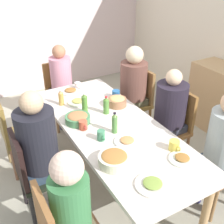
# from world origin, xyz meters

# --- Properties ---
(ground_plane) EXTENTS (6.61, 6.61, 0.00)m
(ground_plane) POSITION_xyz_m (0.00, 0.00, 0.00)
(ground_plane) COLOR #A39F8B
(wall_left) EXTENTS (0.12, 4.42, 2.60)m
(wall_left) POSITION_xyz_m (-2.81, 0.00, 1.30)
(wall_left) COLOR silver
(wall_left) RESTS_ON ground_plane
(dining_table) EXTENTS (2.18, 0.85, 0.74)m
(dining_table) POSITION_xyz_m (0.00, 0.00, 0.66)
(dining_table) COLOR beige
(dining_table) RESTS_ON ground_plane
(chair_0) EXTENTS (0.40, 0.40, 0.90)m
(chair_0) POSITION_xyz_m (0.00, 0.81, 0.51)
(chair_0) COLOR #966133
(chair_0) RESTS_ON ground_plane
(person_0) EXTENTS (0.34, 0.34, 1.18)m
(person_0) POSITION_xyz_m (-0.00, 0.72, 0.72)
(person_0) COLOR #26304B
(person_0) RESTS_ON ground_plane
(chair_1) EXTENTS (0.40, 0.40, 0.90)m
(chair_1) POSITION_xyz_m (0.00, -0.81, 0.51)
(chair_1) COLOR black
(chair_1) RESTS_ON ground_plane
(person_1) EXTENTS (0.33, 0.33, 1.28)m
(person_1) POSITION_xyz_m (0.00, -0.72, 0.77)
(person_1) COLOR #373054
(person_1) RESTS_ON ground_plane
(chair_2) EXTENTS (0.40, 0.40, 0.90)m
(chair_2) POSITION_xyz_m (-1.47, 0.00, 0.51)
(chair_2) COLOR brown
(chair_2) RESTS_ON ground_plane
(person_2) EXTENTS (0.30, 0.30, 1.18)m
(person_2) POSITION_xyz_m (-1.38, 0.00, 0.70)
(person_2) COLOR #373747
(person_2) RESTS_ON ground_plane
(person_3) EXTENTS (0.30, 0.30, 1.18)m
(person_3) POSITION_xyz_m (0.73, -0.71, 0.71)
(person_3) COLOR brown
(person_3) RESTS_ON ground_plane
(chair_4) EXTENTS (0.40, 0.40, 0.90)m
(chair_4) POSITION_xyz_m (-0.73, 0.81, 0.51)
(chair_4) COLOR olive
(chair_4) RESTS_ON ground_plane
(person_4) EXTENTS (0.34, 0.34, 1.23)m
(person_4) POSITION_xyz_m (-0.73, 0.72, 0.75)
(person_4) COLOR brown
(person_4) RESTS_ON ground_plane
(person_5) EXTENTS (0.31, 0.31, 1.24)m
(person_5) POSITION_xyz_m (0.73, 0.72, 0.74)
(person_5) COLOR #313552
(person_5) RESTS_ON ground_plane
(chair_6) EXTENTS (0.40, 0.40, 0.90)m
(chair_6) POSITION_xyz_m (-0.73, -0.81, 0.51)
(chair_6) COLOR olive
(chair_6) RESTS_ON ground_plane
(plate_0) EXTENTS (0.21, 0.21, 0.04)m
(plate_0) POSITION_xyz_m (0.73, 0.24, 0.76)
(plate_0) COLOR silver
(plate_0) RESTS_ON dining_table
(plate_1) EXTENTS (0.25, 0.25, 0.04)m
(plate_1) POSITION_xyz_m (-0.90, -0.06, 0.76)
(plate_1) COLOR silver
(plate_1) RESTS_ON dining_table
(plate_2) EXTENTS (0.23, 0.23, 0.04)m
(plate_2) POSITION_xyz_m (0.31, -0.02, 0.76)
(plate_2) COLOR white
(plate_2) RESTS_ON dining_table
(plate_3) EXTENTS (0.23, 0.23, 0.04)m
(plate_3) POSITION_xyz_m (-0.60, -0.10, 0.76)
(plate_3) COLOR silver
(plate_3) RESTS_ON dining_table
(plate_4) EXTENTS (0.26, 0.26, 0.04)m
(plate_4) POSITION_xyz_m (0.85, -0.14, 0.76)
(plate_4) COLOR silver
(plate_4) RESTS_ON dining_table
(bowl_0) EXTENTS (0.25, 0.25, 0.09)m
(bowl_0) POSITION_xyz_m (-0.22, -0.26, 0.79)
(bowl_0) COLOR #468251
(bowl_0) RESTS_ON dining_table
(bowl_1) EXTENTS (0.21, 0.21, 0.11)m
(bowl_1) POSITION_xyz_m (-0.33, 0.25, 0.79)
(bowl_1) COLOR #9A6747
(bowl_1) RESTS_ON dining_table
(bowl_2) EXTENTS (0.26, 0.26, 0.10)m
(bowl_2) POSITION_xyz_m (0.50, -0.26, 0.79)
(bowl_2) COLOR beige
(bowl_2) RESTS_ON dining_table
(cup_0) EXTENTS (0.12, 0.08, 0.09)m
(cup_0) POSITION_xyz_m (-0.08, -0.27, 0.79)
(cup_0) COLOR #C6553A
(cup_0) RESTS_ON dining_table
(cup_1) EXTENTS (0.12, 0.09, 0.09)m
(cup_1) POSITION_xyz_m (-0.50, 0.34, 0.79)
(cup_1) COLOR #29639D
(cup_1) RESTS_ON dining_table
(cup_2) EXTENTS (0.11, 0.08, 0.08)m
(cup_2) POSITION_xyz_m (-0.94, 0.05, 0.78)
(cup_2) COLOR white
(cup_2) RESTS_ON dining_table
(cup_3) EXTENTS (0.11, 0.07, 0.10)m
(cup_3) POSITION_xyz_m (0.16, -0.20, 0.79)
(cup_3) COLOR #43865F
(cup_3) RESTS_ON dining_table
(cup_4) EXTENTS (0.12, 0.09, 0.09)m
(cup_4) POSITION_xyz_m (0.59, 0.27, 0.79)
(cup_4) COLOR #E5CB4D
(cup_4) RESTS_ON dining_table
(bottle_0) EXTENTS (0.06, 0.06, 0.18)m
(bottle_0) POSITION_xyz_m (-0.64, -0.27, 0.83)
(bottle_0) COLOR gold
(bottle_0) RESTS_ON dining_table
(bottle_1) EXTENTS (0.06, 0.06, 0.19)m
(bottle_1) POSITION_xyz_m (-0.24, 0.07, 0.83)
(bottle_1) COLOR #4E8437
(bottle_1) RESTS_ON dining_table
(bottle_2) EXTENTS (0.05, 0.05, 0.21)m
(bottle_2) POSITION_xyz_m (0.11, -0.04, 0.84)
(bottle_2) COLOR #4F8440
(bottle_2) RESTS_ON dining_table
(bottle_3) EXTENTS (0.06, 0.06, 0.22)m
(bottle_3) POSITION_xyz_m (-0.37, -0.12, 0.85)
(bottle_3) COLOR #4D8232
(bottle_3) RESTS_ON dining_table
(side_cabinet) EXTENTS (0.70, 0.44, 0.90)m
(side_cabinet) POSITION_xyz_m (-0.32, 1.85, 0.45)
(side_cabinet) COLOR tan
(side_cabinet) RESTS_ON ground_plane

